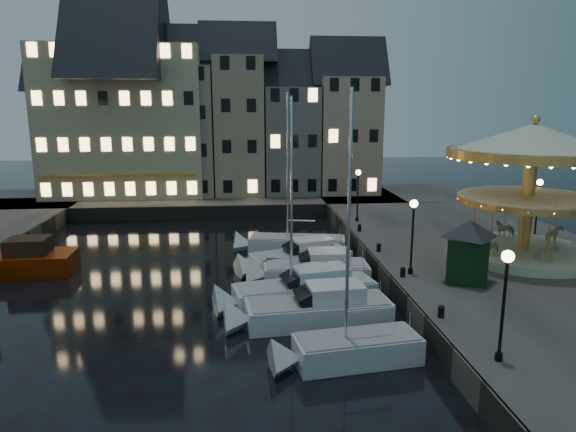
{
  "coord_description": "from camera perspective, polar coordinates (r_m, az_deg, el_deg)",
  "views": [
    {
      "loc": [
        -1.98,
        -25.44,
        10.36
      ],
      "look_at": [
        1.0,
        8.0,
        3.2
      ],
      "focal_mm": 32.0,
      "sensor_mm": 36.0,
      "label": 1
    }
  ],
  "objects": [
    {
      "name": "townhouse_nb",
      "position": [
        56.78,
        -17.6,
        9.38
      ],
      "size": [
        6.16,
        8.0,
        13.8
      ],
      "color": "slate",
      "rests_on": "quay_north"
    },
    {
      "name": "streetlamp_a",
      "position": [
        19.87,
        22.96,
        -7.57
      ],
      "size": [
        0.44,
        0.44,
        4.17
      ],
      "color": "black",
      "rests_on": "quay_east"
    },
    {
      "name": "streetlamp_c",
      "position": [
        41.47,
        7.77,
        3.13
      ],
      "size": [
        0.44,
        0.44,
        4.17
      ],
      "color": "black",
      "rests_on": "quay_east"
    },
    {
      "name": "ground",
      "position": [
        27.54,
        -0.61,
        -10.06
      ],
      "size": [
        160.0,
        160.0,
        0.0
      ],
      "primitive_type": "plane",
      "color": "black",
      "rests_on": "ground"
    },
    {
      "name": "carousel",
      "position": [
        33.95,
        25.41,
        5.13
      ],
      "size": [
        9.82,
        9.82,
        8.59
      ],
      "color": "beige",
      "rests_on": "quay_east"
    },
    {
      "name": "townhouse_nd",
      "position": [
        55.46,
        -5.46,
        10.87
      ],
      "size": [
        5.5,
        8.0,
        15.8
      ],
      "color": "tan",
      "rests_on": "quay_north"
    },
    {
      "name": "motorboat_c",
      "position": [
        27.7,
        1.08,
        -8.42
      ],
      "size": [
        8.71,
        3.79,
        11.52
      ],
      "color": "silver",
      "rests_on": "ground"
    },
    {
      "name": "bollard_a",
      "position": [
        23.84,
        16.66,
        -10.05
      ],
      "size": [
        0.3,
        0.3,
        0.57
      ],
      "color": "black",
      "rests_on": "quay_east"
    },
    {
      "name": "quay_north",
      "position": [
        54.65,
        -11.33,
        1.57
      ],
      "size": [
        44.0,
        12.0,
        1.3
      ],
      "primitive_type": "cube",
      "color": "#474442",
      "rests_on": "ground"
    },
    {
      "name": "ticket_kiosk",
      "position": [
        28.41,
        19.42,
        -2.53
      ],
      "size": [
        3.23,
        3.23,
        3.79
      ],
      "color": "black",
      "rests_on": "quay_east"
    },
    {
      "name": "motorboat_e",
      "position": [
        33.39,
        0.79,
        -4.89
      ],
      "size": [
        7.54,
        4.16,
        2.15
      ],
      "color": "white",
      "rests_on": "ground"
    },
    {
      "name": "quay_east",
      "position": [
        36.58,
        21.09,
        -4.18
      ],
      "size": [
        16.0,
        56.0,
        1.3
      ],
      "primitive_type": "cube",
      "color": "#474442",
      "rests_on": "ground"
    },
    {
      "name": "motorboat_d",
      "position": [
        31.1,
        2.35,
        -6.19
      ],
      "size": [
        7.34,
        2.64,
        2.15
      ],
      "color": "silver",
      "rests_on": "ground"
    },
    {
      "name": "quaywall_e",
      "position": [
        33.86,
        8.79,
        -4.77
      ],
      "size": [
        0.15,
        44.0,
        1.3
      ],
      "primitive_type": "cube",
      "color": "#47423A",
      "rests_on": "ground"
    },
    {
      "name": "townhouse_nf",
      "position": [
        56.61,
        6.45,
        9.85
      ],
      "size": [
        6.82,
        8.0,
        13.8
      ],
      "color": "tan",
      "rests_on": "quay_north"
    },
    {
      "name": "bollard_d",
      "position": [
        38.45,
        7.94,
        -1.25
      ],
      "size": [
        0.3,
        0.3,
        0.57
      ],
      "color": "black",
      "rests_on": "quay_east"
    },
    {
      "name": "bollard_c",
      "position": [
        33.28,
        10.05,
        -3.41
      ],
      "size": [
        0.3,
        0.3,
        0.57
      ],
      "color": "black",
      "rests_on": "quay_east"
    },
    {
      "name": "motorboat_b",
      "position": [
        25.35,
        2.47,
        -10.51
      ],
      "size": [
        8.12,
        3.03,
        2.15
      ],
      "color": "silver",
      "rests_on": "ground"
    },
    {
      "name": "motorboat_a",
      "position": [
        21.89,
        6.26,
        -14.71
      ],
      "size": [
        6.28,
        2.75,
        10.31
      ],
      "color": "silver",
      "rests_on": "ground"
    },
    {
      "name": "streetlamp_d",
      "position": [
        39.72,
        26.04,
        1.62
      ],
      "size": [
        0.44,
        0.44,
        4.17
      ],
      "color": "black",
      "rests_on": "quay_east"
    },
    {
      "name": "townhouse_na",
      "position": [
        58.21,
        -22.87,
        8.56
      ],
      "size": [
        5.5,
        8.0,
        12.8
      ],
      "color": "gray",
      "rests_on": "quay_north"
    },
    {
      "name": "streetlamp_b",
      "position": [
        28.7,
        13.7,
        -1.08
      ],
      "size": [
        0.44,
        0.44,
        4.17
      ],
      "color": "black",
      "rests_on": "quay_east"
    },
    {
      "name": "hotel_corner",
      "position": [
        56.74,
        -17.65,
        10.9
      ],
      "size": [
        17.6,
        9.0,
        16.8
      ],
      "color": "#BEB891",
      "rests_on": "quay_north"
    },
    {
      "name": "motorboat_f",
      "position": [
        37.41,
        0.11,
        -3.2
      ],
      "size": [
        8.02,
        3.32,
        10.59
      ],
      "color": "silver",
      "rests_on": "ground"
    },
    {
      "name": "bollard_b",
      "position": [
        28.69,
        12.64,
        -6.04
      ],
      "size": [
        0.3,
        0.3,
        0.57
      ],
      "color": "black",
      "rests_on": "quay_east"
    },
    {
      "name": "red_fishing_boat",
      "position": [
        36.91,
        -28.65,
        -4.63
      ],
      "size": [
        8.47,
        3.22,
        6.21
      ],
      "color": "#631800",
      "rests_on": "ground"
    },
    {
      "name": "townhouse_ne",
      "position": [
        55.74,
        0.25,
        9.38
      ],
      "size": [
        6.16,
        8.0,
        12.8
      ],
      "color": "slate",
      "rests_on": "quay_north"
    },
    {
      "name": "quaywall_n",
      "position": [
        48.59,
        -9.73,
        0.33
      ],
      "size": [
        48.0,
        0.15,
        1.3
      ],
      "primitive_type": "cube",
      "color": "#47423A",
      "rests_on": "ground"
    },
    {
      "name": "townhouse_nc",
      "position": [
        55.79,
        -11.46,
        10.18
      ],
      "size": [
        6.82,
        8.0,
        14.8
      ],
      "color": "gray",
      "rests_on": "quay_north"
    }
  ]
}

